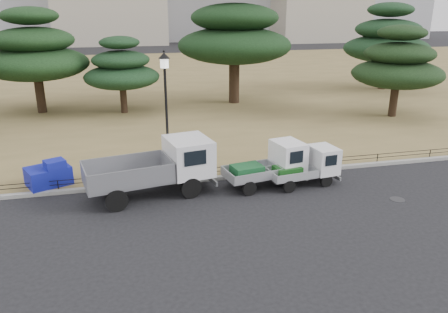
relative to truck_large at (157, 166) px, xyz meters
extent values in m
plane|color=black|center=(2.91, -1.64, -1.25)|extent=(220.00, 220.00, 0.00)
cube|color=olive|center=(2.91, 28.96, -1.17)|extent=(120.00, 56.00, 0.15)
cube|color=gray|center=(2.91, 0.96, -1.17)|extent=(120.00, 0.25, 0.16)
cylinder|color=black|center=(1.28, -0.73, -0.81)|extent=(0.89, 0.34, 0.87)
cylinder|color=black|center=(0.92, 1.15, -0.81)|extent=(0.89, 0.34, 0.87)
cylinder|color=black|center=(-1.69, -1.30, -0.81)|extent=(0.89, 0.34, 0.87)
cylinder|color=black|center=(-2.05, 0.59, -0.81)|extent=(0.89, 0.34, 0.87)
cube|color=#2D2D30|center=(-0.34, -0.07, -0.58)|extent=(4.99, 1.94, 0.15)
cube|color=gray|center=(-1.20, -0.23, -0.08)|extent=(3.69, 2.51, 0.85)
cube|color=silver|center=(1.35, 0.26, 0.25)|extent=(2.06, 2.36, 1.50)
cylinder|color=black|center=(5.68, -0.66, -0.94)|extent=(0.64, 0.27, 0.62)
cylinder|color=black|center=(5.44, 0.68, -0.94)|extent=(0.64, 0.27, 0.62)
cylinder|color=black|center=(3.65, -1.03, -0.94)|extent=(0.64, 0.27, 0.62)
cylinder|color=black|center=(3.41, 0.31, -0.94)|extent=(0.64, 0.27, 0.62)
cube|color=#2D2D30|center=(4.58, -0.17, -0.79)|extent=(3.41, 1.34, 0.14)
cube|color=#9C9EA3|center=(3.98, -0.28, -0.51)|extent=(2.51, 1.79, 0.41)
cube|color=silver|center=(5.73, 0.04, -0.06)|extent=(1.41, 1.71, 1.33)
cube|color=#175127|center=(3.76, -0.32, -0.41)|extent=(1.41, 1.12, 0.45)
cylinder|color=black|center=(7.18, -0.92, -0.97)|extent=(0.56, 0.21, 0.55)
cylinder|color=black|center=(7.03, 0.25, -0.97)|extent=(0.56, 0.21, 0.55)
cylinder|color=black|center=(5.37, -1.15, -0.97)|extent=(0.56, 0.21, 0.55)
cylinder|color=black|center=(5.23, 0.02, -0.97)|extent=(0.56, 0.21, 0.55)
cube|color=#2D2D30|center=(6.23, -0.45, -0.85)|extent=(3.00, 1.04, 0.13)
cube|color=#B3B6BA|center=(5.70, -0.51, -0.60)|extent=(2.16, 1.48, 0.36)
cube|color=silver|center=(7.26, -0.31, -0.21)|extent=(1.18, 1.46, 1.15)
cube|color=#154A16|center=(5.50, -0.54, -0.51)|extent=(1.20, 0.94, 0.40)
cylinder|color=black|center=(0.61, 1.26, -1.02)|extent=(0.42, 0.42, 0.15)
cylinder|color=black|center=(0.61, 1.26, 1.43)|extent=(0.11, 0.11, 4.74)
cylinder|color=white|center=(0.61, 1.26, 3.99)|extent=(0.38, 0.38, 0.38)
cone|color=black|center=(0.61, 1.26, 4.30)|extent=(0.49, 0.49, 0.24)
cylinder|color=black|center=(2.91, 1.11, -0.90)|extent=(38.00, 0.03, 0.03)
cylinder|color=black|center=(2.91, 1.11, -0.72)|extent=(38.00, 0.03, 0.03)
cylinder|color=black|center=(2.91, 1.11, -0.90)|extent=(0.04, 0.04, 0.40)
cube|color=#141CA0|center=(-4.53, 1.74, -0.70)|extent=(2.09, 1.86, 0.80)
cube|color=#141CA0|center=(-4.18, 1.57, -0.12)|extent=(1.02, 0.96, 0.34)
cylinder|color=#2D2D30|center=(9.41, -2.84, -1.24)|extent=(0.60, 0.60, 0.01)
cylinder|color=black|center=(-6.89, 16.35, 0.33)|extent=(0.64, 0.64, 2.85)
ellipsoid|color=black|center=(-6.89, 16.35, 2.40)|extent=(7.32, 7.32, 2.34)
ellipsoid|color=black|center=(-6.89, 16.35, 4.00)|extent=(5.59, 5.59, 1.79)
ellipsoid|color=black|center=(-6.89, 16.35, 5.61)|extent=(3.86, 3.86, 1.24)
cylinder|color=black|center=(-1.07, 14.86, -0.04)|extent=(0.47, 0.47, 2.10)
ellipsoid|color=black|center=(-1.07, 14.86, 1.48)|extent=(5.30, 5.30, 1.70)
ellipsoid|color=black|center=(-1.07, 14.86, 2.66)|extent=(4.05, 4.05, 1.30)
ellipsoid|color=black|center=(-1.07, 14.86, 3.84)|extent=(2.79, 2.79, 0.89)
cylinder|color=black|center=(7.56, 16.45, 0.72)|extent=(0.82, 0.82, 3.64)
ellipsoid|color=black|center=(7.56, 16.45, 3.36)|extent=(8.76, 8.76, 2.80)
ellipsoid|color=black|center=(7.56, 16.45, 5.41)|extent=(6.69, 6.69, 2.14)
cylinder|color=black|center=(17.21, 9.43, 0.11)|extent=(0.54, 0.54, 2.41)
ellipsoid|color=black|center=(17.21, 9.43, 1.85)|extent=(6.11, 6.11, 1.95)
ellipsoid|color=black|center=(17.21, 9.43, 3.21)|extent=(4.66, 4.66, 1.49)
ellipsoid|color=black|center=(17.21, 9.43, 4.56)|extent=(3.22, 3.22, 1.03)
cylinder|color=black|center=(22.58, 19.21, 0.40)|extent=(0.67, 0.67, 2.99)
ellipsoid|color=black|center=(22.58, 19.21, 2.57)|extent=(7.64, 7.64, 2.45)
ellipsoid|color=black|center=(22.58, 19.21, 4.25)|extent=(5.84, 5.84, 1.87)
ellipsoid|color=black|center=(22.58, 19.21, 5.94)|extent=(4.03, 4.03, 1.29)
camera|label=1|loc=(-1.21, -16.98, 6.19)|focal=35.00mm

